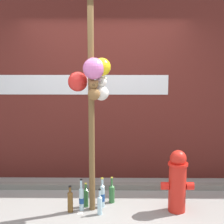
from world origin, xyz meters
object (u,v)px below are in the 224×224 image
object	(u,v)px
bottle_0	(102,195)
bottle_1	(100,204)
bottle_2	(81,198)
bottle_3	(70,201)
bottle_4	(112,193)
fire_hydrant	(177,181)
memorial_post	(92,64)
bottle_5	(86,197)

from	to	relation	value
bottle_0	bottle_1	world-z (taller)	bottle_0
bottle_0	bottle_2	bearing A→B (deg)	-160.52
bottle_3	bottle_0	bearing A→B (deg)	19.70
bottle_0	bottle_4	xyz separation A→B (m)	(0.12, 0.14, -0.02)
fire_hydrant	bottle_2	xyz separation A→B (m)	(-1.20, 0.01, -0.24)
bottle_2	bottle_4	size ratio (longest dim) A/B	1.17
fire_hydrant	bottle_0	xyz separation A→B (m)	(-0.94, 0.10, -0.24)
memorial_post	bottle_5	world-z (taller)	memorial_post
fire_hydrant	bottle_1	size ratio (longest dim) A/B	2.39
bottle_1	bottle_5	size ratio (longest dim) A/B	1.04
bottle_0	bottle_2	size ratio (longest dim) A/B	0.96
memorial_post	bottle_0	bearing A→B (deg)	43.59
bottle_0	bottle_5	size ratio (longest dim) A/B	1.23
fire_hydrant	bottle_3	bearing A→B (deg)	-178.18
bottle_2	memorial_post	bearing A→B (deg)	-5.38
bottle_0	bottle_5	bearing A→B (deg)	177.64
bottle_3	bottle_4	world-z (taller)	bottle_4
bottle_1	bottle_0	bearing A→B (deg)	83.13
memorial_post	bottle_2	world-z (taller)	memorial_post
bottle_2	bottle_5	size ratio (longest dim) A/B	1.29
fire_hydrant	bottle_3	world-z (taller)	fire_hydrant
bottle_5	bottle_2	bearing A→B (deg)	-114.90
memorial_post	bottle_2	xyz separation A→B (m)	(-0.15, 0.01, -1.67)
bottle_0	bottle_1	size ratio (longest dim) A/B	1.19
memorial_post	bottle_1	size ratio (longest dim) A/B	9.35
bottle_1	bottle_2	bearing A→B (deg)	154.61
fire_hydrant	bottle_0	distance (m)	0.97
bottle_1	bottle_3	world-z (taller)	bottle_3
bottle_3	bottle_4	bearing A→B (deg)	28.59
bottle_3	bottle_2	bearing A→B (deg)	20.14
memorial_post	bottle_0	size ratio (longest dim) A/B	7.84
bottle_3	bottle_4	xyz separation A→B (m)	(0.51, 0.28, -0.01)
bottle_2	bottle_5	world-z (taller)	bottle_2
bottle_5	fire_hydrant	bearing A→B (deg)	-5.37
bottle_3	bottle_5	size ratio (longest dim) A/B	1.07
bottle_2	bottle_3	distance (m)	0.14
bottle_1	bottle_4	xyz separation A→B (m)	(0.14, 0.34, 0.00)
bottle_1	bottle_4	world-z (taller)	bottle_4
memorial_post	bottle_2	size ratio (longest dim) A/B	7.50
bottle_1	fire_hydrant	bearing A→B (deg)	6.24
bottle_2	bottle_4	world-z (taller)	bottle_2
bottle_0	bottle_4	distance (m)	0.18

